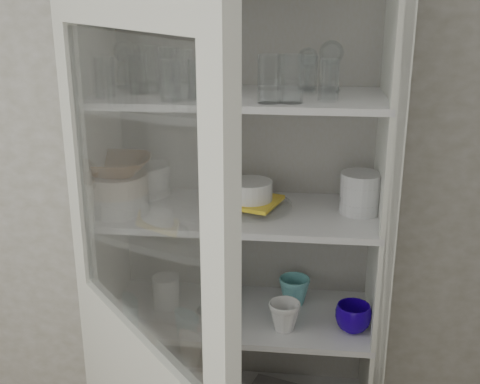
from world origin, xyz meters
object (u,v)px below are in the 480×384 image
Objects in this scene: grey_bowl_stack at (361,193)px; teal_jar at (214,287)px; goblet_1 at (219,63)px; glass_platter at (250,205)px; terracotta_bowl at (116,166)px; white_ramekin at (250,190)px; pantry_cabinet at (242,283)px; plate_stack_back at (142,179)px; mug_white at (284,316)px; plate_stack_front at (118,202)px; measuring_cups at (210,315)px; goblet_3 at (331,64)px; yellow_trivet at (250,201)px; mug_blue at (353,318)px; white_canister at (166,292)px; goblet_0 at (125,62)px; mug_teal at (294,291)px; cream_bowl at (117,183)px; goblet_2 at (307,67)px.

teal_jar is at bearing 174.01° from grey_bowl_stack.
goblet_1 is 0.50m from glass_platter.
terracotta_bowl is 0.83m from grey_bowl_stack.
pantry_cabinet is at bearing 125.73° from white_ramekin.
mug_white is at bearing -23.51° from plate_stack_back.
terracotta_bowl is (-0.00, 0.00, 0.13)m from plate_stack_front.
white_ramekin is 1.38× the size of mug_white.
pantry_cabinet is at bearing 125.73° from glass_platter.
glass_platter is at bearing 142.24° from mug_white.
pantry_cabinet reaches higher than white_ramekin.
plate_stack_front is 0.98× the size of plate_stack_back.
teal_jar is 1.18× the size of measuring_cups.
pantry_cabinet is 0.33m from glass_platter.
plate_stack_back is 0.72m from mug_white.
pantry_cabinet is 0.65m from terracotta_bowl.
yellow_trivet is at bearing -165.65° from goblet_3.
plate_stack_front reaches higher than mug_blue.
goblet_3 is 1.60× the size of teal_jar.
plate_stack_front is at bearing -154.64° from goblet_1.
terracotta_bowl is 2.00× the size of white_canister.
goblet_3 is 0.80m from plate_stack_back.
goblet_0 reaches higher than mug_teal.
yellow_trivet is (0.44, 0.09, -0.08)m from cream_bowl.
goblet_1 reaches higher than mug_teal.
grey_bowl_stack is 1.23× the size of teal_jar.
goblet_1 is at bearing 33.90° from teal_jar.
yellow_trivet is at bearing -8.22° from goblet_0.
mug_white is at bearing -44.15° from glass_platter.
goblet_2 is at bearing 15.95° from terracotta_bowl.
mug_white is (0.17, -0.18, -0.03)m from pantry_cabinet.
terracotta_bowl is 0.47m from yellow_trivet.
teal_jar is at bearing 179.72° from pantry_cabinet.
goblet_0 is at bearing 149.22° from white_canister.
mug_white is at bearing -44.15° from yellow_trivet.
measuring_cups is (-0.10, -0.14, -0.06)m from pantry_cabinet.
goblet_0 is 0.84m from white_canister.
goblet_0 is (-0.40, 0.02, 0.81)m from pantry_cabinet.
grey_bowl_stack is at bearing -13.49° from mug_teal.
pantry_cabinet reaches higher than cream_bowl.
glass_platter is at bearing 34.87° from measuring_cups.
mug_blue is at bearing -15.44° from plate_stack_back.
terracotta_bowl is 0.53m from white_canister.
white_ramekin is at bearing -8.22° from goblet_0.
mug_blue is (0.81, -0.02, -0.52)m from terracotta_bowl.
mug_white is at bearing -122.86° from goblet_3.
mug_blue is at bearing -7.91° from white_canister.
goblet_1 is 1.13× the size of white_ramekin.
teal_jar is at bearing 24.53° from cream_bowl.
goblet_3 is 1.47× the size of mug_blue.
goblet_1 is 0.89m from mug_white.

